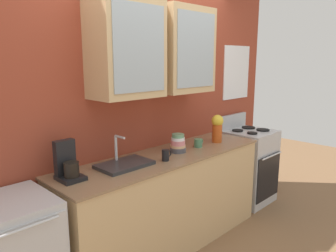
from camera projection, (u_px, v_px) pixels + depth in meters
ground_plane at (167, 244)px, 3.20m from camera, size 10.00×10.00×0.00m
back_wall_unit at (145, 90)px, 3.10m from camera, size 4.07×0.45×2.78m
counter at (167, 201)px, 3.11m from camera, size 2.21×0.60×0.91m
stove_range at (248, 165)px, 4.13m from camera, size 0.56×0.59×1.09m
sink_faucet at (124, 164)px, 2.70m from camera, size 0.45×0.29×0.25m
bowl_stack at (178, 144)px, 3.10m from camera, size 0.16×0.16×0.18m
vase at (217, 127)px, 3.46m from camera, size 0.13×0.13×0.30m
cup_near_sink at (166, 155)px, 2.85m from camera, size 0.10×0.07×0.10m
cup_near_bowls at (198, 143)px, 3.29m from camera, size 0.12×0.08×0.08m
coffee_maker at (68, 165)px, 2.40m from camera, size 0.17×0.20×0.29m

